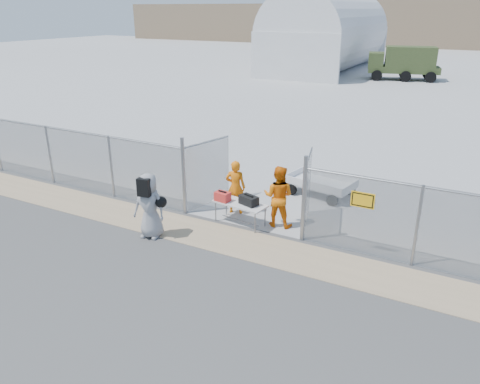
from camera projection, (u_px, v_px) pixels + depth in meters
The scene contains 13 objects.
ground at pixel (205, 254), 12.57m from camera, with size 160.00×160.00×0.00m, color #3F3F3F.
tarmac_inside at pixel (427, 74), 47.06m from camera, with size 160.00×80.00×0.01m, color #A9A9A9.
dirt_strip at pixel (224, 239), 13.39m from camera, with size 44.00×1.60×0.01m, color tan.
chain_link_fence at pixel (240, 192), 13.81m from camera, with size 40.00×0.20×2.20m, color gray, non-canonical shape.
quonset_hangar at pixel (327, 31), 48.33m from camera, with size 9.00×18.00×8.00m, color silver, non-canonical shape.
folding_table at pixel (240, 213), 14.21m from camera, with size 1.64×0.68×0.70m, color silver, non-canonical shape.
orange_bag at pixel (223, 197), 14.18m from camera, with size 0.45×0.30×0.28m, color red.
black_duffel at pixel (249, 200), 13.92m from camera, with size 0.56×0.33×0.27m, color black.
security_worker_left at pixel (235, 187), 14.80m from camera, with size 0.64×0.42×1.76m, color orange.
security_worker_right at pixel (278, 196), 13.90m from camera, with size 0.92×0.72×1.89m, color orange.
visitor at pixel (149, 206), 13.22m from camera, with size 0.93×0.61×1.91m, color gray.
utility_trailer at pixel (321, 185), 16.43m from camera, with size 2.95×1.52×0.71m, color silver, non-canonical shape.
military_truck at pixel (404, 63), 42.53m from camera, with size 6.23×2.30×2.97m, color #384621, non-canonical shape.
Camera 1 is at (6.05, -9.34, 6.16)m, focal length 35.00 mm.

